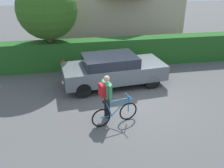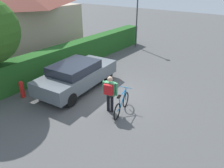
{
  "view_description": "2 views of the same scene",
  "coord_description": "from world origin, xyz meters",
  "px_view_note": "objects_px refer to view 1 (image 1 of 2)",
  "views": [
    {
      "loc": [
        -2.19,
        -8.06,
        4.69
      ],
      "look_at": [
        -0.73,
        -0.0,
        0.8
      ],
      "focal_mm": 38.79,
      "sensor_mm": 36.0,
      "label": 1
    },
    {
      "loc": [
        -7.11,
        -5.54,
        4.95
      ],
      "look_at": [
        -0.32,
        -0.48,
        0.82
      ],
      "focal_mm": 34.78,
      "sensor_mm": 36.0,
      "label": 2
    }
  ],
  "objects_px": {
    "parked_car_near": "(113,69)",
    "bicycle": "(115,113)",
    "tree_kerbside": "(47,9)",
    "fire_hydrant": "(64,68)",
    "person_rider": "(106,93)"
  },
  "relations": [
    {
      "from": "parked_car_near",
      "to": "bicycle",
      "type": "relative_size",
      "value": 2.83
    },
    {
      "from": "bicycle",
      "to": "tree_kerbside",
      "type": "height_order",
      "value": "tree_kerbside"
    },
    {
      "from": "tree_kerbside",
      "to": "fire_hydrant",
      "type": "height_order",
      "value": "tree_kerbside"
    },
    {
      "from": "fire_hydrant",
      "to": "person_rider",
      "type": "bearing_deg",
      "value": -70.19
    },
    {
      "from": "parked_car_near",
      "to": "person_rider",
      "type": "distance_m",
      "value": 2.65
    },
    {
      "from": "person_rider",
      "to": "fire_hydrant",
      "type": "bearing_deg",
      "value": 109.81
    },
    {
      "from": "bicycle",
      "to": "fire_hydrant",
      "type": "height_order",
      "value": "bicycle"
    },
    {
      "from": "person_rider",
      "to": "tree_kerbside",
      "type": "distance_m",
      "value": 5.73
    },
    {
      "from": "bicycle",
      "to": "tree_kerbside",
      "type": "bearing_deg",
      "value": 112.35
    },
    {
      "from": "parked_car_near",
      "to": "person_rider",
      "type": "bearing_deg",
      "value": -105.67
    },
    {
      "from": "parked_car_near",
      "to": "fire_hydrant",
      "type": "bearing_deg",
      "value": 146.71
    },
    {
      "from": "bicycle",
      "to": "fire_hydrant",
      "type": "bearing_deg",
      "value": 110.71
    },
    {
      "from": "tree_kerbside",
      "to": "fire_hydrant",
      "type": "xyz_separation_m",
      "value": [
        0.56,
        -1.01,
        -2.58
      ]
    },
    {
      "from": "parked_car_near",
      "to": "tree_kerbside",
      "type": "height_order",
      "value": "tree_kerbside"
    },
    {
      "from": "bicycle",
      "to": "person_rider",
      "type": "height_order",
      "value": "person_rider"
    }
  ]
}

